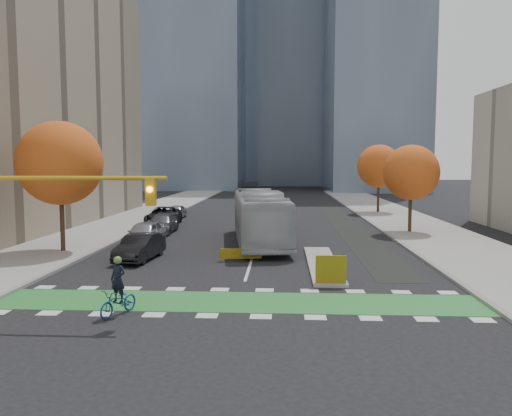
# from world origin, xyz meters

# --- Properties ---
(ground) EXTENTS (300.00, 300.00, 0.00)m
(ground) POSITION_xyz_m (0.00, 0.00, 0.00)
(ground) COLOR black
(ground) RESTS_ON ground
(sidewalk_west) EXTENTS (7.00, 120.00, 0.15)m
(sidewalk_west) POSITION_xyz_m (-13.50, 20.00, 0.07)
(sidewalk_west) COLOR gray
(sidewalk_west) RESTS_ON ground
(sidewalk_east) EXTENTS (7.00, 120.00, 0.15)m
(sidewalk_east) POSITION_xyz_m (13.50, 20.00, 0.07)
(sidewalk_east) COLOR gray
(sidewalk_east) RESTS_ON ground
(curb_west) EXTENTS (0.30, 120.00, 0.16)m
(curb_west) POSITION_xyz_m (-10.00, 20.00, 0.07)
(curb_west) COLOR gray
(curb_west) RESTS_ON ground
(curb_east) EXTENTS (0.30, 120.00, 0.16)m
(curb_east) POSITION_xyz_m (10.00, 20.00, 0.07)
(curb_east) COLOR gray
(curb_east) RESTS_ON ground
(bike_crossing) EXTENTS (20.00, 3.00, 0.01)m
(bike_crossing) POSITION_xyz_m (0.00, 1.50, 0.01)
(bike_crossing) COLOR #297E33
(bike_crossing) RESTS_ON ground
(centre_line) EXTENTS (0.15, 70.00, 0.01)m
(centre_line) POSITION_xyz_m (0.00, 40.00, 0.01)
(centre_line) COLOR silver
(centre_line) RESTS_ON ground
(bike_lane_paint) EXTENTS (2.50, 50.00, 0.01)m
(bike_lane_paint) POSITION_xyz_m (7.50, 30.00, 0.01)
(bike_lane_paint) COLOR black
(bike_lane_paint) RESTS_ON ground
(median_island) EXTENTS (1.60, 10.00, 0.16)m
(median_island) POSITION_xyz_m (4.00, 9.00, 0.08)
(median_island) COLOR gray
(median_island) RESTS_ON ground
(hazard_board) EXTENTS (1.40, 0.12, 1.30)m
(hazard_board) POSITION_xyz_m (4.00, 4.20, 0.80)
(hazard_board) COLOR yellow
(hazard_board) RESTS_ON median_island
(tower_nw) EXTENTS (22.00, 22.00, 70.00)m
(tower_nw) POSITION_xyz_m (-18.00, 90.00, 35.00)
(tower_nw) COLOR #47566B
(tower_nw) RESTS_ON ground
(tower_nc) EXTENTS (20.00, 20.00, 90.00)m
(tower_nc) POSITION_xyz_m (6.00, 110.00, 45.00)
(tower_nc) COLOR #47566B
(tower_nc) RESTS_ON ground
(tower_ne) EXTENTS (18.00, 24.00, 60.00)m
(tower_ne) POSITION_xyz_m (20.00, 85.00, 30.00)
(tower_ne) COLOR #47566B
(tower_ne) RESTS_ON ground
(tower_far) EXTENTS (26.00, 26.00, 80.00)m
(tower_far) POSITION_xyz_m (-4.00, 140.00, 40.00)
(tower_far) COLOR #47566B
(tower_far) RESTS_ON ground
(tree_west) EXTENTS (5.20, 5.20, 8.22)m
(tree_west) POSITION_xyz_m (-12.00, 12.00, 5.62)
(tree_west) COLOR #332114
(tree_west) RESTS_ON ground
(tree_east_near) EXTENTS (4.40, 4.40, 7.08)m
(tree_east_near) POSITION_xyz_m (12.00, 22.00, 4.86)
(tree_east_near) COLOR #332114
(tree_east_near) RESTS_ON ground
(tree_east_far) EXTENTS (4.80, 4.80, 7.65)m
(tree_east_far) POSITION_xyz_m (12.50, 38.00, 5.24)
(tree_east_far) COLOR #332114
(tree_east_far) RESTS_ON ground
(traffic_signal_west) EXTENTS (8.53, 0.56, 5.20)m
(traffic_signal_west) POSITION_xyz_m (-7.93, -0.51, 4.03)
(traffic_signal_west) COLOR #BF9914
(traffic_signal_west) RESTS_ON ground
(cyclist) EXTENTS (1.35, 2.03, 2.22)m
(cyclist) POSITION_xyz_m (-4.29, -0.50, 0.74)
(cyclist) COLOR navy
(cyclist) RESTS_ON ground
(bus) EXTENTS (4.76, 13.63, 3.72)m
(bus) POSITION_xyz_m (0.20, 16.26, 1.86)
(bus) COLOR #ADB1B4
(bus) RESTS_ON ground
(parked_car_a) EXTENTS (2.29, 5.02, 1.67)m
(parked_car_a) POSITION_xyz_m (-7.61, 14.93, 0.84)
(parked_car_a) COLOR #A3A3A8
(parked_car_a) RESTS_ON ground
(parked_car_b) EXTENTS (2.05, 4.76, 1.52)m
(parked_car_b) POSITION_xyz_m (-6.50, 9.93, 0.76)
(parked_car_b) COLOR black
(parked_car_b) RESTS_ON ground
(parked_car_c) EXTENTS (2.12, 5.07, 1.46)m
(parked_car_c) POSITION_xyz_m (-7.93, 21.09, 0.73)
(parked_car_c) COLOR #535258
(parked_car_c) RESTS_ON ground
(parked_car_d) EXTENTS (3.13, 6.09, 1.64)m
(parked_car_d) POSITION_xyz_m (-9.00, 26.09, 0.82)
(parked_car_d) COLOR black
(parked_car_d) RESTS_ON ground
(parked_car_e) EXTENTS (1.69, 4.04, 1.36)m
(parked_car_e) POSITION_xyz_m (-9.00, 31.58, 0.68)
(parked_car_e) COLOR #9B9A9F
(parked_car_e) RESTS_ON ground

